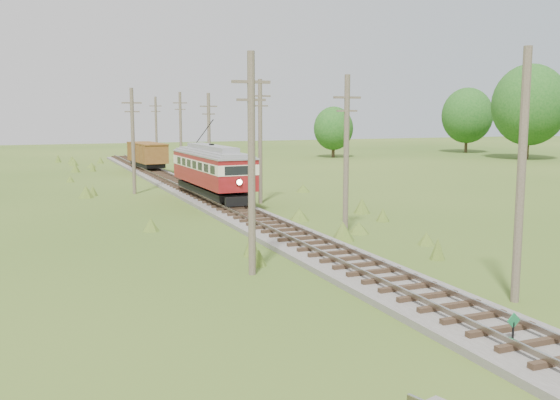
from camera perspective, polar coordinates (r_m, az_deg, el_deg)
name	(u,v)px	position (r m, az deg, el deg)	size (l,w,h in m)	color
ground	(560,369)	(18.26, 24.20, -13.89)	(260.00, 260.00, 0.00)	#2F5419
railbed_main	(207,198)	(47.66, -6.66, 0.19)	(3.60, 96.00, 0.57)	#605B54
switch_marker	(513,328)	(18.91, 20.55, -10.90)	(0.45, 0.06, 1.08)	black
streetcar	(212,168)	(46.08, -6.25, 2.95)	(3.07, 12.29, 5.59)	black
gondola	(147,154)	(71.87, -12.05, 4.14)	(3.32, 8.38, 2.72)	black
gravel_pile	(201,176)	(60.22, -7.25, 2.17)	(3.45, 3.66, 1.25)	gray
utility_pole_r_1	(521,177)	(22.86, 21.18, 1.94)	(0.30, 0.30, 8.80)	brown
utility_pole_r_2	(346,154)	(33.59, 6.08, 4.22)	(1.60, 0.30, 8.60)	brown
utility_pole_r_3	(260,140)	(45.40, -1.82, 5.48)	(1.60, 0.30, 9.00)	brown
utility_pole_r_4	(209,138)	(57.72, -6.51, 5.65)	(1.60, 0.30, 8.40)	brown
utility_pole_r_5	(181,131)	(70.40, -9.07, 6.22)	(1.60, 0.30, 8.90)	brown
utility_pole_r_6	(156,129)	(83.07, -11.25, 6.34)	(1.60, 0.30, 8.70)	brown
utility_pole_l_a	(252,162)	(25.05, -2.62, 3.47)	(1.60, 0.30, 9.00)	brown
utility_pole_l_b	(133,140)	(52.21, -13.30, 5.37)	(1.60, 0.30, 8.60)	brown
tree_right_4	(530,105)	(96.25, 21.85, 8.08)	(10.50, 10.50, 13.53)	#38281C
tree_right_5	(467,115)	(109.61, 16.74, 7.41)	(8.40, 8.40, 10.82)	#38281C
tree_mid_b	(333,128)	(93.77, 4.91, 6.54)	(5.88, 5.88, 7.57)	#38281C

